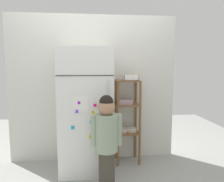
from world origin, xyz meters
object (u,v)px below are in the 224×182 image
refrigerator (86,110)px  pantry_shelf_unit (127,115)px  child_standing (106,133)px  fruit_bin (131,78)px

refrigerator → pantry_shelf_unit: 0.63m
child_standing → pantry_shelf_unit: (0.36, 0.67, 0.04)m
refrigerator → fruit_bin: refrigerator is taller
refrigerator → fruit_bin: size_ratio=7.91×
pantry_shelf_unit → child_standing: bearing=-118.3°
refrigerator → fruit_bin: 0.78m
child_standing → refrigerator: bearing=114.8°
child_standing → fruit_bin: fruit_bin is taller
fruit_bin → child_standing: bearing=-121.8°
child_standing → pantry_shelf_unit: 0.76m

